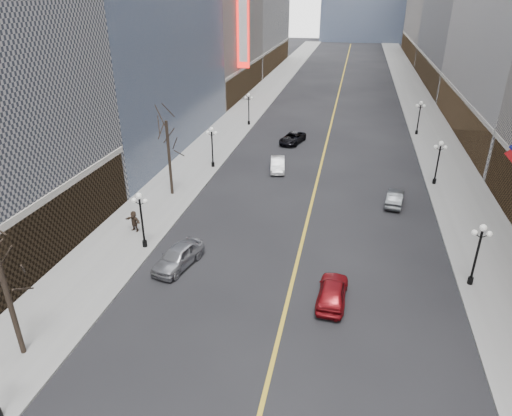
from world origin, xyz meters
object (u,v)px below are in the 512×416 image
at_px(car_nb_mid, 278,164).
at_px(car_sb_far, 395,198).
at_px(streetlamp_east_1, 478,249).
at_px(streetlamp_west_1, 141,215).
at_px(streetlamp_east_3, 419,114).
at_px(streetlamp_west_3, 249,106).
at_px(car_nb_far, 292,138).
at_px(car_sb_mid, 332,291).
at_px(car_nb_near, 178,256).
at_px(streetlamp_east_2, 439,158).
at_px(streetlamp_west_2, 212,143).

height_order(car_nb_mid, car_sb_far, car_nb_mid).
distance_m(streetlamp_east_1, car_sb_far, 13.15).
height_order(streetlamp_east_1, streetlamp_west_1, same).
xyz_separation_m(streetlamp_east_1, streetlamp_west_1, (-23.60, 0.00, 0.00)).
bearing_deg(car_sb_far, streetlamp_east_3, -91.55).
distance_m(streetlamp_east_1, streetlamp_west_3, 43.05).
xyz_separation_m(car_nb_mid, car_sb_far, (12.13, -6.49, -0.03)).
bearing_deg(streetlamp_east_3, streetlamp_west_3, 180.00).
xyz_separation_m(car_nb_far, car_sb_mid, (7.14, -32.53, 0.09)).
relative_size(streetlamp_east_1, car_sb_mid, 1.00).
bearing_deg(car_nb_far, car_nb_near, -83.39).
relative_size(streetlamp_east_1, streetlamp_west_3, 1.00).
xyz_separation_m(streetlamp_east_1, car_sb_mid, (-9.03, -3.70, -2.13)).
distance_m(streetlamp_east_1, car_nb_far, 33.12).
distance_m(streetlamp_east_1, streetlamp_east_3, 36.00).
distance_m(streetlamp_east_2, car_nb_near, 28.35).
relative_size(streetlamp_east_1, car_nb_near, 0.95).
height_order(streetlamp_west_3, car_nb_far, streetlamp_west_3).
bearing_deg(car_sb_mid, car_nb_mid, -69.40).
height_order(streetlamp_west_1, car_nb_near, streetlamp_west_1).
distance_m(streetlamp_west_1, car_nb_mid, 20.20).
bearing_deg(streetlamp_east_2, streetlamp_east_3, 90.00).
height_order(streetlamp_east_2, streetlamp_west_2, same).
relative_size(streetlamp_east_3, car_nb_near, 0.95).
height_order(streetlamp_west_2, car_sb_far, streetlamp_west_2).
bearing_deg(streetlamp_west_1, car_nb_mid, 68.94).
height_order(streetlamp_east_3, streetlamp_west_3, same).
relative_size(car_nb_near, car_sb_mid, 1.05).
bearing_deg(streetlamp_east_3, streetlamp_west_1, -123.25).
height_order(car_nb_mid, car_nb_far, car_nb_mid).
height_order(streetlamp_east_2, car_sb_mid, streetlamp_east_2).
bearing_deg(streetlamp_east_1, streetlamp_west_1, 180.00).
distance_m(streetlamp_east_1, car_nb_near, 20.33).
bearing_deg(streetlamp_west_1, streetlamp_east_3, 56.75).
relative_size(streetlamp_east_2, car_sb_mid, 1.00).
distance_m(car_nb_near, car_nb_mid, 20.92).
bearing_deg(car_nb_mid, streetlamp_west_3, 103.00).
bearing_deg(streetlamp_east_1, car_nb_far, 119.28).
xyz_separation_m(streetlamp_east_2, streetlamp_west_3, (-23.60, 18.00, 0.00)).
relative_size(streetlamp_east_2, streetlamp_east_3, 1.00).
bearing_deg(streetlamp_east_2, streetlamp_west_3, 142.67).
height_order(streetlamp_west_1, streetlamp_west_3, same).
xyz_separation_m(streetlamp_east_3, car_nb_far, (-16.16, -7.18, -2.22)).
bearing_deg(streetlamp_east_2, car_nb_near, -135.42).
relative_size(streetlamp_west_1, car_sb_mid, 1.00).
xyz_separation_m(car_nb_near, car_nb_mid, (3.75, 20.58, -0.10)).
distance_m(car_sb_mid, car_sb_far, 16.64).
bearing_deg(car_nb_far, streetlamp_east_2, -19.81).
height_order(streetlamp_east_1, streetlamp_east_2, same).
bearing_deg(streetlamp_east_3, streetlamp_east_1, -90.00).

